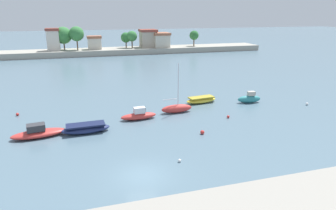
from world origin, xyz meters
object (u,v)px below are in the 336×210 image
moored_boat_0 (38,133)px  moored_boat_4 (201,100)px  mooring_buoy_3 (17,114)px  moored_boat_3 (177,108)px  mooring_buoy_4 (180,160)px  mooring_buoy_1 (202,132)px  moored_boat_1 (86,128)px  moored_boat_5 (249,99)px  moored_boat_2 (139,115)px  mooring_buoy_2 (307,104)px  mooring_buoy_0 (228,117)px

moored_boat_0 → moored_boat_4: (20.75, 6.54, -0.07)m
moored_boat_4 → mooring_buoy_3: 24.02m
moored_boat_3 → mooring_buoy_4: 13.31m
moored_boat_0 → mooring_buoy_1: 16.97m
moored_boat_1 → mooring_buoy_1: moored_boat_1 is taller
moored_boat_3 → mooring_buoy_3: bearing=165.7°
moored_boat_5 → mooring_buoy_1: (-10.84, -8.77, -0.38)m
moored_boat_2 → moored_boat_5: 16.52m
mooring_buoy_2 → mooring_buoy_1: bearing=-163.1°
moored_boat_5 → moored_boat_2: bearing=-166.0°
moored_boat_1 → moored_boat_2: 6.69m
moored_boat_5 → mooring_buoy_2: 7.78m
moored_boat_2 → mooring_buoy_2: moored_boat_2 is taller
moored_boat_0 → mooring_buoy_1: moored_boat_0 is taller
mooring_buoy_2 → moored_boat_4: bearing=158.8°
mooring_buoy_1 → moored_boat_2: bearing=130.6°
moored_boat_2 → mooring_buoy_4: size_ratio=15.89×
moored_boat_1 → moored_boat_3: 11.92m
mooring_buoy_4 → mooring_buoy_0: bearing=44.1°
moored_boat_5 → mooring_buoy_4: moored_boat_5 is taller
moored_boat_3 → mooring_buoy_1: moored_boat_3 is taller
moored_boat_1 → mooring_buoy_1: size_ratio=11.65×
moored_boat_2 → mooring_buoy_0: (10.50, -2.64, -0.33)m
moored_boat_4 → mooring_buoy_3: moored_boat_4 is taller
mooring_buoy_1 → mooring_buoy_2: size_ratio=1.19×
mooring_buoy_1 → mooring_buoy_3: bearing=148.7°
mooring_buoy_3 → moored_boat_3: bearing=-12.8°
moored_boat_0 → mooring_buoy_1: (16.45, -4.13, -0.26)m
moored_boat_2 → moored_boat_4: size_ratio=0.93×
mooring_buoy_1 → mooring_buoy_4: size_ratio=1.58×
moored_boat_2 → mooring_buoy_4: (1.25, -11.59, -0.37)m
moored_boat_1 → moored_boat_3: bearing=15.6°
moored_boat_3 → mooring_buoy_2: bearing=-8.1°
moored_boat_5 → mooring_buoy_3: 30.69m
moored_boat_2 → mooring_buoy_4: 11.67m
moored_boat_2 → mooring_buoy_0: bearing=-17.1°
moored_boat_5 → moored_boat_4: bearing=169.7°
moored_boat_0 → moored_boat_1: size_ratio=1.10×
moored_boat_5 → mooring_buoy_4: (-15.10, -13.93, -0.46)m
mooring_buoy_0 → moored_boat_4: bearing=95.6°
mooring_buoy_0 → moored_boat_1: bearing=179.4°
mooring_buoy_0 → mooring_buoy_2: size_ratio=0.93×
moored_boat_2 → moored_boat_4: (9.82, 4.24, -0.09)m
moored_boat_1 → mooring_buoy_3: size_ratio=13.42×
moored_boat_1 → moored_boat_3: moored_boat_3 is taller
moored_boat_3 → mooring_buoy_0: moored_boat_3 is taller
mooring_buoy_0 → mooring_buoy_3: (-24.67, 8.17, 0.02)m
moored_boat_1 → moored_boat_5: bearing=10.1°
moored_boat_4 → mooring_buoy_4: moored_boat_4 is taller
moored_boat_0 → moored_boat_3: moored_boat_3 is taller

